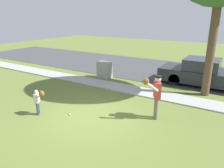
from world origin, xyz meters
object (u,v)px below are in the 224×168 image
at_px(utility_cabinet, 105,70).
at_px(parked_pickup_dark, 207,74).
at_px(person_child, 38,99).
at_px(baseball, 69,114).
at_px(person_adult, 156,92).

distance_m(utility_cabinet, parked_pickup_dark, 5.93).
distance_m(person_child, baseball, 1.34).
xyz_separation_m(person_child, parked_pickup_dark, (4.96, 7.42, -0.02)).
distance_m(person_adult, person_child, 4.50).
relative_size(person_child, baseball, 14.54).
relative_size(person_adult, person_child, 1.58).
bearing_deg(person_child, person_adult, 0.27).
xyz_separation_m(person_adult, baseball, (-2.97, -1.49, -1.03)).
bearing_deg(person_adult, parked_pickup_dark, -128.26).
height_order(baseball, parked_pickup_dark, parked_pickup_dark).
bearing_deg(person_adult, utility_cabinet, -65.43).
relative_size(person_adult, parked_pickup_dark, 0.33).
xyz_separation_m(utility_cabinet, parked_pickup_dark, (5.68, 1.69, 0.16)).
height_order(person_adult, baseball, person_adult).
xyz_separation_m(person_adult, parked_pickup_dark, (0.99, 5.32, -0.39)).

